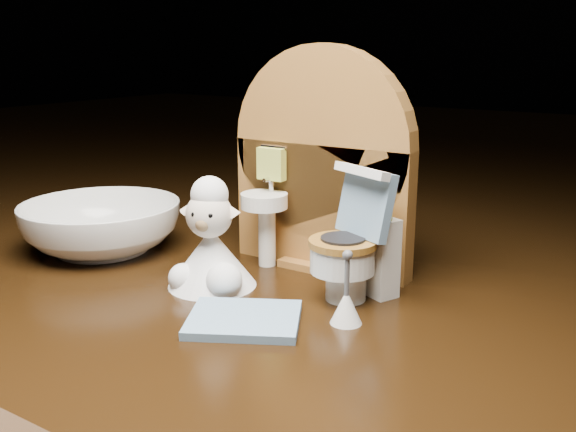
% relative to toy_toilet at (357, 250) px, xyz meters
% --- Properties ---
extents(backdrop_panel, '(0.13, 0.05, 0.15)m').
position_rel_toy_toilet_xyz_m(backdrop_panel, '(-0.05, 0.04, 0.04)').
color(backdrop_panel, '#976028').
rests_on(backdrop_panel, ground).
extents(toy_toilet, '(0.05, 0.06, 0.08)m').
position_rel_toy_toilet_xyz_m(toy_toilet, '(0.00, 0.00, 0.00)').
color(toy_toilet, white).
rests_on(toy_toilet, ground).
extents(bath_mat, '(0.08, 0.07, 0.00)m').
position_rel_toy_toilet_xyz_m(bath_mat, '(-0.03, -0.07, -0.03)').
color(bath_mat, '#6F93B4').
rests_on(bath_mat, ground).
extents(toilet_brush, '(0.02, 0.02, 0.04)m').
position_rel_toy_toilet_xyz_m(toilet_brush, '(0.01, -0.04, -0.02)').
color(toilet_brush, white).
rests_on(toilet_brush, ground).
extents(plush_lamb, '(0.06, 0.06, 0.07)m').
position_rel_toy_toilet_xyz_m(plush_lamb, '(-0.09, -0.03, -0.00)').
color(plush_lamb, white).
rests_on(plush_lamb, ground).
extents(ceramic_bowl, '(0.13, 0.13, 0.04)m').
position_rel_toy_toilet_xyz_m(ceramic_bowl, '(-0.20, -0.02, -0.01)').
color(ceramic_bowl, white).
rests_on(ceramic_bowl, ground).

